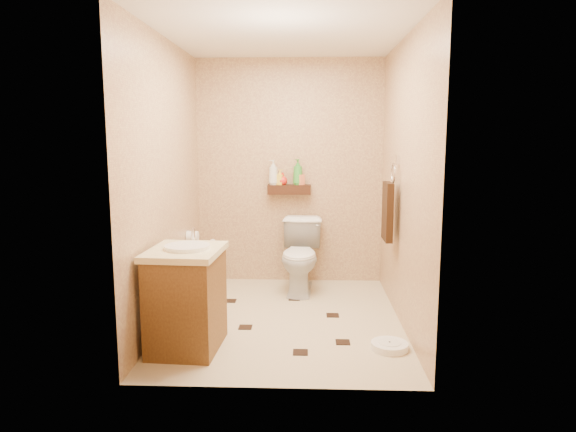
{
  "coord_description": "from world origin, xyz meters",
  "views": [
    {
      "loc": [
        0.2,
        -4.29,
        1.58
      ],
      "look_at": [
        0.02,
        0.25,
        0.87
      ],
      "focal_mm": 32.0,
      "sensor_mm": 36.0,
      "label": 1
    }
  ],
  "objects": [
    {
      "name": "wall_front",
      "position": [
        0.0,
        -1.25,
        1.2
      ],
      "size": [
        2.0,
        0.04,
        2.4
      ],
      "primitive_type": "cube",
      "color": "tan",
      "rests_on": "ground"
    },
    {
      "name": "wall_left",
      "position": [
        -1.0,
        0.0,
        1.2
      ],
      "size": [
        0.04,
        2.5,
        2.4
      ],
      "primitive_type": "cube",
      "color": "tan",
      "rests_on": "ground"
    },
    {
      "name": "toilet_brush",
      "position": [
        -0.82,
        1.07,
        0.17
      ],
      "size": [
        0.11,
        0.11,
        0.49
      ],
      "color": "#175F5D",
      "rests_on": "ground"
    },
    {
      "name": "bottle_c",
      "position": [
        -0.07,
        1.17,
        1.14
      ],
      "size": [
        0.13,
        0.13,
        0.13
      ],
      "primitive_type": "imported",
      "rotation": [
        0.0,
        0.0,
        0.38
      ],
      "color": "red",
      "rests_on": "wall_shelf"
    },
    {
      "name": "bathroom_scale",
      "position": [
        0.82,
        -0.62,
        0.03
      ],
      "size": [
        0.37,
        0.37,
        0.06
      ],
      "rotation": [
        0.0,
        0.0,
        -0.42
      ],
      "color": "white",
      "rests_on": "ground"
    },
    {
      "name": "toilet_paper",
      "position": [
        -0.94,
        0.65,
        0.6
      ],
      "size": [
        0.12,
        0.11,
        0.12
      ],
      "color": "white",
      "rests_on": "wall_left"
    },
    {
      "name": "wall_right",
      "position": [
        1.0,
        0.0,
        1.2
      ],
      "size": [
        0.04,
        2.5,
        2.4
      ],
      "primitive_type": "cube",
      "color": "tan",
      "rests_on": "ground"
    },
    {
      "name": "floor_accents",
      "position": [
        0.04,
        -0.05,
        0.0
      ],
      "size": [
        1.13,
        1.37,
        0.01
      ],
      "color": "black",
      "rests_on": "ground"
    },
    {
      "name": "ground",
      "position": [
        0.0,
        0.0,
        0.0
      ],
      "size": [
        2.5,
        2.5,
        0.0
      ],
      "primitive_type": "plane",
      "color": "#C7AD92",
      "rests_on": "ground"
    },
    {
      "name": "wall_back",
      "position": [
        0.0,
        1.25,
        1.2
      ],
      "size": [
        2.0,
        0.04,
        2.4
      ],
      "primitive_type": "cube",
      "color": "tan",
      "rests_on": "ground"
    },
    {
      "name": "bottle_b",
      "position": [
        -0.1,
        1.17,
        1.15
      ],
      "size": [
        0.1,
        0.1,
        0.16
      ],
      "primitive_type": "imported",
      "rotation": [
        0.0,
        0.0,
        1.18
      ],
      "color": "yellow",
      "rests_on": "wall_shelf"
    },
    {
      "name": "vanity",
      "position": [
        -0.7,
        -0.64,
        0.39
      ],
      "size": [
        0.55,
        0.66,
        0.89
      ],
      "rotation": [
        0.0,
        0.0,
        -0.06
      ],
      "color": "brown",
      "rests_on": "ground"
    },
    {
      "name": "bottle_a",
      "position": [
        -0.17,
        1.17,
        1.2
      ],
      "size": [
        0.14,
        0.14,
        0.27
      ],
      "primitive_type": "imported",
      "rotation": [
        0.0,
        0.0,
        5.15
      ],
      "color": "silver",
      "rests_on": "wall_shelf"
    },
    {
      "name": "wall_shelf",
      "position": [
        0.0,
        1.17,
        1.02
      ],
      "size": [
        0.46,
        0.14,
        0.1
      ],
      "primitive_type": "cube",
      "color": "#391C0F",
      "rests_on": "wall_back"
    },
    {
      "name": "toilet",
      "position": [
        0.13,
        0.83,
        0.37
      ],
      "size": [
        0.45,
        0.74,
        0.74
      ],
      "primitive_type": "imported",
      "rotation": [
        0.0,
        0.0,
        -0.05
      ],
      "color": "white",
      "rests_on": "ground"
    },
    {
      "name": "towel_ring",
      "position": [
        0.91,
        0.25,
        0.95
      ],
      "size": [
        0.12,
        0.3,
        0.76
      ],
      "color": "silver",
      "rests_on": "wall_right"
    },
    {
      "name": "ceiling",
      "position": [
        0.0,
        0.0,
        2.4
      ],
      "size": [
        2.0,
        2.5,
        0.02
      ],
      "primitive_type": "cube",
      "color": "silver",
      "rests_on": "wall_back"
    },
    {
      "name": "bottle_d",
      "position": [
        0.09,
        1.17,
        1.21
      ],
      "size": [
        0.15,
        0.15,
        0.28
      ],
      "primitive_type": "imported",
      "rotation": [
        0.0,
        0.0,
        5.66
      ],
      "color": "green",
      "rests_on": "wall_shelf"
    },
    {
      "name": "bottle_e",
      "position": [
        0.11,
        1.17,
        1.15
      ],
      "size": [
        0.11,
        0.11,
        0.17
      ],
      "primitive_type": "imported",
      "rotation": [
        0.0,
        0.0,
        3.95
      ],
      "color": "#F98353",
      "rests_on": "wall_shelf"
    }
  ]
}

